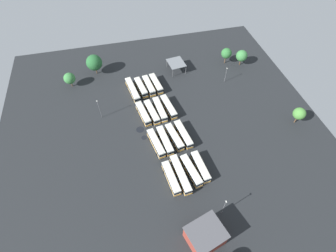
# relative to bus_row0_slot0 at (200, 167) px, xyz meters

# --- Properties ---
(ground_plane) EXTENTS (123.73, 123.73, 0.00)m
(ground_plane) POSITION_rel_bus_row0_slot0_xyz_m (21.29, 8.24, -1.81)
(ground_plane) COLOR black
(bus_row0_slot0) EXTENTS (11.52, 3.68, 3.42)m
(bus_row0_slot0) POSITION_rel_bus_row0_slot0_xyz_m (0.00, 0.00, 0.00)
(bus_row0_slot0) COLOR silver
(bus_row0_slot0) RESTS_ON ground_plane
(bus_row0_slot1) EXTENTS (12.11, 4.75, 3.42)m
(bus_row0_slot1) POSITION_rel_bus_row0_slot0_xyz_m (-0.66, 3.49, 0.00)
(bus_row0_slot1) COLOR silver
(bus_row0_slot1) RESTS_ON ground_plane
(bus_row0_slot2) EXTENTS (14.34, 4.02, 3.42)m
(bus_row0_slot2) POSITION_rel_bus_row0_slot0_xyz_m (-1.22, 7.26, 0.00)
(bus_row0_slot2) COLOR silver
(bus_row0_slot2) RESTS_ON ground_plane
(bus_row0_slot3) EXTENTS (11.95, 3.87, 3.42)m
(bus_row0_slot3) POSITION_rel_bus_row0_slot0_xyz_m (-1.75, 10.60, 0.00)
(bus_row0_slot3) COLOR silver
(bus_row0_slot3) RESTS_ON ground_plane
(bus_row1_slot0) EXTENTS (12.35, 4.36, 3.42)m
(bus_row1_slot0) POSITION_rel_bus_row0_slot0_xyz_m (14.61, 1.86, 0.00)
(bus_row1_slot0) COLOR silver
(bus_row1_slot0) RESTS_ON ground_plane
(bus_row1_slot1) EXTENTS (11.90, 4.68, 3.42)m
(bus_row1_slot1) POSITION_rel_bus_row0_slot0_xyz_m (14.12, 5.40, 0.00)
(bus_row1_slot1) COLOR silver
(bus_row1_slot1) RESTS_ON ground_plane
(bus_row1_slot2) EXTENTS (12.35, 3.98, 3.42)m
(bus_row1_slot2) POSITION_rel_bus_row0_slot0_xyz_m (13.38, 9.15, 0.00)
(bus_row1_slot2) COLOR silver
(bus_row1_slot2) RESTS_ON ground_plane
(bus_row1_slot3) EXTENTS (12.26, 4.65, 3.42)m
(bus_row1_slot3) POSITION_rel_bus_row0_slot0_xyz_m (13.00, 12.52, 0.00)
(bus_row1_slot3) COLOR silver
(bus_row1_slot3) RESTS_ON ground_plane
(bus_row2_slot0) EXTENTS (12.23, 4.46, 3.42)m
(bus_row2_slot0) POSITION_rel_bus_row0_slot0_xyz_m (29.47, 3.87, 0.00)
(bus_row2_slot0) COLOR silver
(bus_row2_slot0) RESTS_ON ground_plane
(bus_row2_slot1) EXTENTS (12.27, 3.74, 3.42)m
(bus_row2_slot1) POSITION_rel_bus_row0_slot0_xyz_m (28.86, 7.60, 0.00)
(bus_row2_slot1) COLOR silver
(bus_row2_slot1) RESTS_ON ground_plane
(bus_row2_slot2) EXTENTS (12.17, 4.50, 3.42)m
(bus_row2_slot2) POSITION_rel_bus_row0_slot0_xyz_m (28.22, 10.99, 0.00)
(bus_row2_slot2) COLOR silver
(bus_row2_slot2) RESTS_ON ground_plane
(bus_row2_slot3) EXTENTS (11.83, 4.53, 3.42)m
(bus_row2_slot3) POSITION_rel_bus_row0_slot0_xyz_m (28.15, 14.47, 0.00)
(bus_row2_slot3) COLOR silver
(bus_row2_slot3) RESTS_ON ground_plane
(bus_row3_slot0) EXTENTS (11.64, 4.18, 3.42)m
(bus_row3_slot0) POSITION_rel_bus_row0_slot0_xyz_m (44.34, 5.90, 0.00)
(bus_row3_slot0) COLOR silver
(bus_row3_slot0) RESTS_ON ground_plane
(bus_row3_slot1) EXTENTS (11.68, 4.00, 3.42)m
(bus_row3_slot1) POSITION_rel_bus_row0_slot0_xyz_m (43.82, 9.23, 0.00)
(bus_row3_slot1) COLOR silver
(bus_row3_slot1) RESTS_ON ground_plane
(bus_row3_slot2) EXTENTS (11.40, 4.32, 3.42)m
(bus_row3_slot2) POSITION_rel_bus_row0_slot0_xyz_m (43.55, 12.73, -0.00)
(bus_row3_slot2) COLOR silver
(bus_row3_slot2) RESTS_ON ground_plane
(bus_row3_slot3) EXTENTS (14.37, 4.64, 3.42)m
(bus_row3_slot3) POSITION_rel_bus_row0_slot0_xyz_m (42.72, 16.51, 0.00)
(bus_row3_slot3) COLOR silver
(bus_row3_slot3) RESTS_ON ground_plane
(depot_building) EXTENTS (10.90, 11.82, 6.66)m
(depot_building) POSITION_rel_bus_row0_slot0_xyz_m (-21.82, 5.98, 1.54)
(depot_building) COLOR maroon
(depot_building) RESTS_ON ground_plane
(maintenance_shelter) EXTENTS (9.19, 8.11, 4.36)m
(maintenance_shelter) POSITION_rel_bus_row0_slot0_xyz_m (53.61, -5.66, 2.34)
(maintenance_shelter) COLOR slate
(maintenance_shelter) RESTS_ON ground_plane
(lamp_post_far_corner) EXTENTS (0.56, 0.28, 9.30)m
(lamp_post_far_corner) POSITION_rel_bus_row0_slot0_xyz_m (31.79, 30.79, 3.26)
(lamp_post_far_corner) COLOR slate
(lamp_post_far_corner) RESTS_ON ground_plane
(lamp_post_by_building) EXTENTS (0.56, 0.28, 8.80)m
(lamp_post_by_building) POSITION_rel_bus_row0_slot0_xyz_m (-15.89, -1.57, 3.01)
(lamp_post_by_building) COLOR slate
(lamp_post_by_building) RESTS_ON ground_plane
(lamp_post_near_entrance) EXTENTS (0.56, 0.28, 7.52)m
(lamp_post_near_entrance) POSITION_rel_bus_row0_slot0_xyz_m (40.52, -24.83, 2.36)
(lamp_post_near_entrance) COLOR slate
(lamp_post_near_entrance) RESTS_ON ground_plane
(tree_west_edge) EXTENTS (4.87, 4.87, 7.93)m
(tree_west_edge) POSITION_rel_bus_row0_slot0_xyz_m (53.42, -30.07, 3.67)
(tree_west_edge) COLOR brown
(tree_west_edge) RESTS_ON ground_plane
(tree_east_edge) EXTENTS (7.13, 7.13, 9.64)m
(tree_east_edge) POSITION_rel_bus_row0_slot0_xyz_m (60.05, 30.86, 4.26)
(tree_east_edge) COLOR brown
(tree_east_edge) RESTS_ON ground_plane
(tree_south_edge) EXTENTS (4.91, 4.91, 6.90)m
(tree_south_edge) POSITION_rel_bus_row0_slot0_xyz_m (53.65, 42.13, 2.62)
(tree_south_edge) COLOR brown
(tree_south_edge) RESTS_ON ground_plane
(tree_north_edge) EXTENTS (4.71, 4.71, 7.45)m
(tree_north_edge) POSITION_rel_bus_row0_slot0_xyz_m (11.39, -42.74, 3.27)
(tree_north_edge) COLOR brown
(tree_north_edge) RESTS_ON ground_plane
(tree_northeast) EXTENTS (5.27, 5.27, 7.74)m
(tree_northeast) POSITION_rel_bus_row0_slot0_xyz_m (50.44, -36.61, 3.28)
(tree_northeast) COLOR brown
(tree_northeast) RESTS_ON ground_plane
(puddle_centre_drain) EXTENTS (4.29, 4.29, 0.01)m
(puddle_centre_drain) POSITION_rel_bus_row0_slot0_xyz_m (28.00, 5.70, -1.80)
(puddle_centre_drain) COLOR black
(puddle_centre_drain) RESTS_ON ground_plane
(puddle_front_lane) EXTENTS (2.12, 2.12, 0.01)m
(puddle_front_lane) POSITION_rel_bus_row0_slot0_xyz_m (17.82, 16.09, -1.80)
(puddle_front_lane) COLOR black
(puddle_front_lane) RESTS_ON ground_plane
(puddle_between_rows) EXTENTS (3.11, 3.11, 0.01)m
(puddle_between_rows) POSITION_rel_bus_row0_slot0_xyz_m (22.03, 16.89, -1.80)
(puddle_between_rows) COLOR black
(puddle_between_rows) RESTS_ON ground_plane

